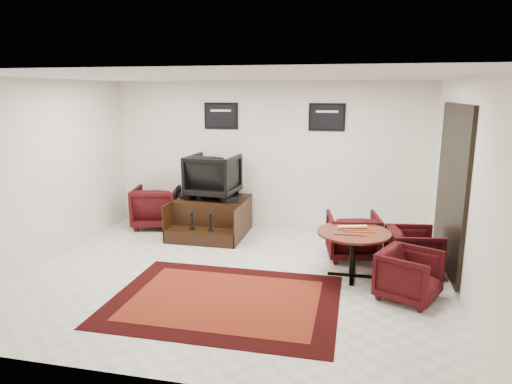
# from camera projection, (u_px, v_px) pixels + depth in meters

# --- Properties ---
(ground) EXTENTS (6.00, 6.00, 0.00)m
(ground) POSITION_uv_depth(u_px,v_px,m) (233.00, 276.00, 6.59)
(ground) COLOR beige
(ground) RESTS_ON ground
(room_shell) EXTENTS (6.02, 5.02, 2.81)m
(room_shell) POSITION_uv_depth(u_px,v_px,m) (263.00, 153.00, 6.24)
(room_shell) COLOR white
(room_shell) RESTS_ON ground
(area_rug) EXTENTS (2.87, 2.15, 0.01)m
(area_rug) POSITION_uv_depth(u_px,v_px,m) (225.00, 300.00, 5.81)
(area_rug) COLOR black
(area_rug) RESTS_ON ground
(shine_podium) EXTENTS (1.30, 1.33, 0.67)m
(shine_podium) POSITION_uv_depth(u_px,v_px,m) (212.00, 217.00, 8.50)
(shine_podium) COLOR black
(shine_podium) RESTS_ON ground
(shine_chair) EXTENTS (0.93, 0.88, 0.90)m
(shine_chair) POSITION_uv_depth(u_px,v_px,m) (213.00, 174.00, 8.45)
(shine_chair) COLOR black
(shine_chair) RESTS_ON shine_podium
(shoes_pair) EXTENTS (0.28, 0.31, 0.10)m
(shoes_pair) POSITION_uv_depth(u_px,v_px,m) (188.00, 195.00, 8.47)
(shoes_pair) COLOR black
(shoes_pair) RESTS_ON shine_podium
(polish_kit) EXTENTS (0.28, 0.23, 0.08)m
(polish_kit) POSITION_uv_depth(u_px,v_px,m) (232.00, 200.00, 8.11)
(polish_kit) COLOR black
(polish_kit) RESTS_ON shine_podium
(umbrella_black) EXTENTS (0.35, 0.13, 0.93)m
(umbrella_black) POSITION_uv_depth(u_px,v_px,m) (171.00, 208.00, 8.54)
(umbrella_black) COLOR black
(umbrella_black) RESTS_ON ground
(umbrella_hooked) EXTENTS (0.34, 0.13, 0.91)m
(umbrella_hooked) POSITION_uv_depth(u_px,v_px,m) (173.00, 207.00, 8.65)
(umbrella_hooked) COLOR black
(umbrella_hooked) RESTS_ON ground
(armchair_side) EXTENTS (1.00, 0.96, 0.88)m
(armchair_side) POSITION_uv_depth(u_px,v_px,m) (157.00, 205.00, 8.91)
(armchair_side) COLOR black
(armchair_side) RESTS_ON ground
(meeting_table) EXTENTS (1.03, 1.03, 0.67)m
(meeting_table) POSITION_uv_depth(u_px,v_px,m) (354.00, 237.00, 6.45)
(meeting_table) COLOR #4B100A
(meeting_table) RESTS_ON ground
(table_chair_back) EXTENTS (0.89, 0.85, 0.80)m
(table_chair_back) POSITION_uv_depth(u_px,v_px,m) (353.00, 233.00, 7.23)
(table_chair_back) COLOR black
(table_chair_back) RESTS_ON ground
(table_chair_window) EXTENTS (0.76, 0.80, 0.73)m
(table_chair_window) POSITION_uv_depth(u_px,v_px,m) (414.00, 249.00, 6.64)
(table_chair_window) COLOR black
(table_chair_window) RESTS_ON ground
(table_chair_corner) EXTENTS (0.88, 0.90, 0.71)m
(table_chair_corner) POSITION_uv_depth(u_px,v_px,m) (410.00, 273.00, 5.79)
(table_chair_corner) COLOR black
(table_chair_corner) RESTS_ON ground
(paper_roll) EXTENTS (0.42, 0.16, 0.05)m
(paper_roll) POSITION_uv_depth(u_px,v_px,m) (352.00, 227.00, 6.56)
(paper_roll) COLOR white
(paper_roll) RESTS_ON meeting_table
(table_clutter) EXTENTS (0.57, 0.35, 0.01)m
(table_clutter) POSITION_uv_depth(u_px,v_px,m) (357.00, 232.00, 6.39)
(table_clutter) COLOR orange
(table_clutter) RESTS_ON meeting_table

